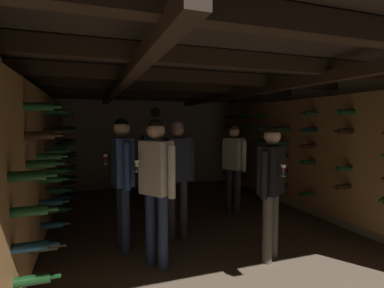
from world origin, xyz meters
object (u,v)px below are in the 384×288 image
wine_crate_stack (157,180)px  person_guest_near_left (156,178)px  person_guest_near_right (271,180)px  person_guest_rear_center (151,158)px  person_guest_mid_left (122,171)px  person_host_center (177,168)px  person_guest_far_right (234,160)px  display_bottle (160,152)px

wine_crate_stack → person_guest_near_left: (-0.63, -2.75, 0.58)m
person_guest_near_right → person_guest_rear_center: size_ratio=0.98×
person_guest_rear_center → person_guest_mid_left: bearing=-113.2°
person_host_center → person_guest_far_right: bearing=32.8°
wine_crate_stack → person_guest_near_right: size_ratio=0.56×
person_host_center → person_guest_near_right: size_ratio=1.04×
person_guest_mid_left → wine_crate_stack: bearing=66.7°
person_guest_near_left → person_guest_near_right: bearing=-12.2°
display_bottle → person_guest_rear_center: person_guest_rear_center is taller
person_host_center → person_guest_mid_left: 0.77m
wine_crate_stack → person_host_center: size_ratio=0.54×
person_guest_far_right → person_guest_mid_left: person_guest_mid_left is taller
person_guest_far_right → person_guest_rear_center: (-1.39, 0.66, 0.04)m
person_guest_far_right → person_guest_near_left: size_ratio=0.95×
person_guest_near_right → display_bottle: bearing=101.3°
person_guest_far_right → person_guest_near_left: bearing=-139.2°
wine_crate_stack → display_bottle: bearing=27.7°
person_host_center → person_guest_near_left: (-0.45, -0.68, 0.01)m
person_host_center → person_guest_rear_center: size_ratio=1.02×
person_guest_near_left → person_guest_rear_center: bearing=79.9°
person_host_center → person_guest_far_right: person_host_center is taller
display_bottle → person_guest_rear_center: size_ratio=0.21×
person_guest_far_right → person_guest_near_right: bearing=-103.9°
wine_crate_stack → person_guest_rear_center: bearing=-113.8°
person_host_center → person_guest_near_left: person_guest_near_left is taller
person_guest_rear_center → person_guest_near_left: 2.23m
person_guest_near_left → wine_crate_stack: bearing=77.0°
person_guest_near_right → person_guest_rear_center: bearing=110.6°
display_bottle → person_guest_rear_center: 0.67m
wine_crate_stack → person_guest_near_left: 2.88m
display_bottle → person_guest_near_right: (0.62, -3.07, -0.07)m
person_guest_far_right → person_guest_rear_center: person_guest_rear_center is taller
person_host_center → person_guest_mid_left: bearing=-170.7°
person_host_center → person_guest_near_right: (0.88, -0.96, -0.05)m
person_host_center → person_guest_far_right: (1.33, 0.86, -0.06)m
wine_crate_stack → person_guest_rear_center: (-0.24, -0.55, 0.55)m
display_bottle → person_host_center: (-0.26, -2.11, -0.02)m
person_guest_near_right → person_guest_mid_left: 1.84m
wine_crate_stack → person_guest_mid_left: 2.46m
person_guest_mid_left → display_bottle: bearing=65.4°
display_bottle → wine_crate_stack: bearing=-152.3°
person_guest_mid_left → person_guest_rear_center: size_ratio=1.03×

